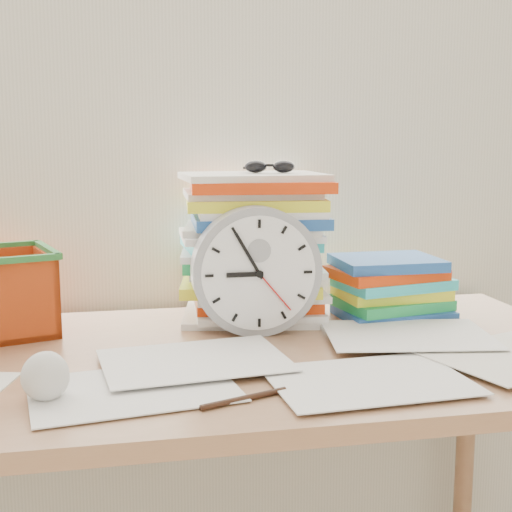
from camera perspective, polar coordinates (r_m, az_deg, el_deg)
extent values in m
cube|color=silver|center=(1.62, -5.47, 17.43)|extent=(4.00, 0.04, 2.70)
cube|color=silver|center=(1.60, -5.37, 15.75)|extent=(2.40, 0.01, 2.50)
cube|color=#9D6D49|center=(1.27, -3.12, -8.37)|extent=(1.40, 0.70, 0.03)
cylinder|color=#9D6D49|center=(1.87, 16.37, -15.04)|extent=(0.04, 0.04, 0.72)
cylinder|color=#94969A|center=(1.35, 0.02, -1.21)|extent=(0.25, 0.05, 0.25)
sphere|color=silver|center=(1.08, -16.53, -9.17)|extent=(0.07, 0.07, 0.07)
cylinder|color=black|center=(1.04, -0.95, -11.34)|extent=(0.13, 0.06, 0.01)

